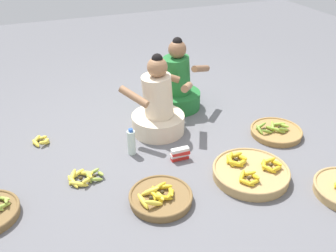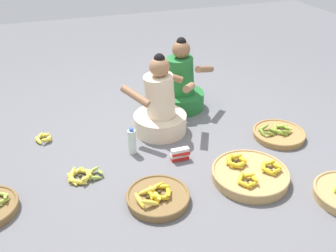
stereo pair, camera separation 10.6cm
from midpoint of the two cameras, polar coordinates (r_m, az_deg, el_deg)
name	(u,v)px [view 2 (the right image)]	position (r m, az deg, el deg)	size (l,w,h in m)	color
ground_plane	(161,148)	(3.49, -0.20, -3.39)	(10.00, 10.00, 0.00)	slate
vendor_woman_front	(160,108)	(3.62, -0.38, 2.75)	(0.76, 0.52, 0.81)	beige
vendor_woman_behind	(181,86)	(4.10, 2.69, 6.06)	(0.72, 0.52, 0.80)	#237233
banana_basket_back_center	(279,134)	(3.81, 17.24, -1.11)	(0.50, 0.50, 0.13)	#A87F47
banana_basket_near_bicycle	(158,197)	(2.89, -0.51, -10.73)	(0.49, 0.49, 0.15)	brown
banana_basket_front_center	(250,174)	(3.17, 13.31, -7.15)	(0.63, 0.63, 0.15)	tan
loose_bananas_back_right	(44,138)	(3.76, -17.63, -1.78)	(0.18, 0.19, 0.08)	yellow
loose_bananas_mid_left	(83,175)	(3.18, -11.89, -7.35)	(0.31, 0.24, 0.09)	yellow
water_bottle	(132,141)	(3.37, -4.61, -2.37)	(0.07, 0.07, 0.26)	silver
packet_carton_stack	(180,154)	(3.31, 2.76, -4.31)	(0.17, 0.07, 0.12)	red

